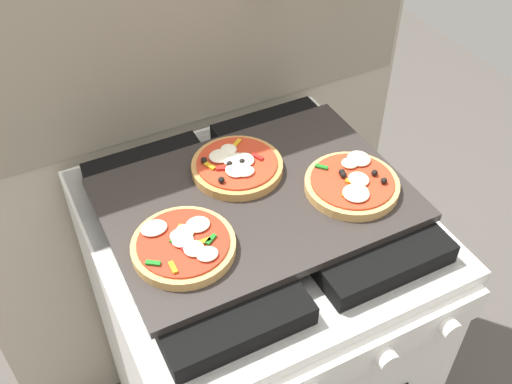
# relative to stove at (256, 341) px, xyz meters

# --- Properties ---
(kitchen_backsplash) EXTENTS (1.10, 0.08, 1.55)m
(kitchen_backsplash) POSITION_rel_stove_xyz_m (0.00, 0.34, 0.34)
(kitchen_backsplash) COLOR #B2A893
(kitchen_backsplash) RESTS_ON ground_plane
(stove) EXTENTS (0.60, 0.64, 0.90)m
(stove) POSITION_rel_stove_xyz_m (0.00, 0.00, 0.00)
(stove) COLOR white
(stove) RESTS_ON ground_plane
(baking_tray) EXTENTS (0.54, 0.38, 0.02)m
(baking_tray) POSITION_rel_stove_xyz_m (0.00, 0.00, 0.46)
(baking_tray) COLOR #2D2826
(baking_tray) RESTS_ON stove
(pizza_left) EXTENTS (0.17, 0.17, 0.03)m
(pizza_left) POSITION_rel_stove_xyz_m (-0.16, -0.06, 0.48)
(pizza_left) COLOR tan
(pizza_left) RESTS_ON baking_tray
(pizza_right) EXTENTS (0.17, 0.17, 0.03)m
(pizza_right) POSITION_rel_stove_xyz_m (0.17, -0.06, 0.48)
(pizza_right) COLOR tan
(pizza_right) RESTS_ON baking_tray
(pizza_center) EXTENTS (0.17, 0.17, 0.03)m
(pizza_center) POSITION_rel_stove_xyz_m (0.00, 0.08, 0.48)
(pizza_center) COLOR #C18947
(pizza_center) RESTS_ON baking_tray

